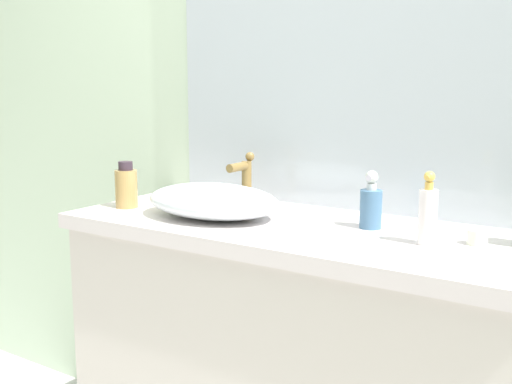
# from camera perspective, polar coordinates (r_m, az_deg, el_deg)

# --- Properties ---
(bathroom_wall_rear) EXTENTS (6.00, 0.06, 2.60)m
(bathroom_wall_rear) POSITION_cam_1_polar(r_m,az_deg,el_deg) (1.96, 6.69, 10.14)
(bathroom_wall_rear) COLOR silver
(bathroom_wall_rear) RESTS_ON ground
(vanity_counter) EXTENTS (1.33, 0.53, 0.91)m
(vanity_counter) POSITION_cam_1_polar(r_m,az_deg,el_deg) (1.86, 3.78, -16.69)
(vanity_counter) COLOR beige
(vanity_counter) RESTS_ON ground
(wall_mirror_panel) EXTENTS (1.18, 0.01, 1.08)m
(wall_mirror_panel) POSITION_cam_1_polar(r_m,az_deg,el_deg) (1.90, 8.18, 14.72)
(wall_mirror_panel) COLOR #B2BCC6
(wall_mirror_panel) RESTS_ON vanity_counter
(sink_basin) EXTENTS (0.41, 0.28, 0.09)m
(sink_basin) POSITION_cam_1_polar(r_m,az_deg,el_deg) (1.79, -3.94, -0.80)
(sink_basin) COLOR silver
(sink_basin) RESTS_ON vanity_counter
(faucet) EXTENTS (0.03, 0.12, 0.17)m
(faucet) POSITION_cam_1_polar(r_m,az_deg,el_deg) (1.91, -1.04, 1.42)
(faucet) COLOR brown
(faucet) RESTS_ON vanity_counter
(soap_dispenser) EXTENTS (0.04, 0.04, 0.18)m
(soap_dispenser) POSITION_cam_1_polar(r_m,az_deg,el_deg) (1.53, 15.34, -1.90)
(soap_dispenser) COLOR silver
(soap_dispenser) RESTS_ON vanity_counter
(perfume_bottle) EXTENTS (0.06, 0.06, 0.15)m
(perfume_bottle) POSITION_cam_1_polar(r_m,az_deg,el_deg) (1.67, 10.40, -1.17)
(perfume_bottle) COLOR #446D93
(perfume_bottle) RESTS_ON vanity_counter
(spray_can) EXTENTS (0.07, 0.07, 0.14)m
(spray_can) POSITION_cam_1_polar(r_m,az_deg,el_deg) (1.96, -11.71, 0.46)
(spray_can) COLOR #AA874D
(spray_can) RESTS_ON vanity_counter
(candle_jar) EXTENTS (0.05, 0.05, 0.04)m
(candle_jar) POSITION_cam_1_polar(r_m,az_deg,el_deg) (1.58, 19.45, -3.89)
(candle_jar) COLOR silver
(candle_jar) RESTS_ON vanity_counter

